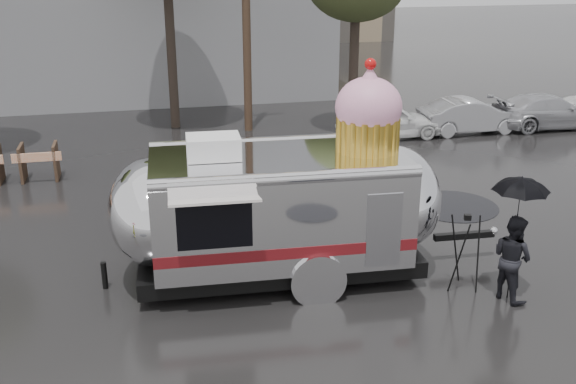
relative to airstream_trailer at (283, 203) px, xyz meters
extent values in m
plane|color=black|center=(-1.35, -2.85, -1.52)|extent=(120.00, 120.00, 0.00)
cylinder|color=black|center=(4.96, 2.70, -1.51)|extent=(2.24, 2.24, 0.01)
cylinder|color=#382D26|center=(-1.35, 12.15, 1.86)|extent=(0.32, 0.32, 6.75)
cylinder|color=#382D26|center=(4.65, 10.15, 1.18)|extent=(0.32, 0.32, 5.40)
cube|color=#473323|center=(-5.85, 7.15, -1.02)|extent=(0.08, 0.80, 1.00)
cube|color=#473323|center=(-4.95, 7.15, -1.02)|extent=(0.08, 0.80, 1.00)
cube|color=#E5590C|center=(-5.40, 6.77, -0.77)|extent=(1.30, 0.04, 0.25)
imported|color=silver|center=(5.65, 9.15, -0.82)|extent=(4.00, 1.80, 1.40)
imported|color=#B2B2B7|center=(8.65, 9.15, -0.82)|extent=(4.00, 1.80, 1.40)
imported|color=#B2B2B7|center=(11.65, 9.15, -0.80)|extent=(4.20, 1.80, 1.44)
cube|color=silver|center=(-0.10, 0.01, 0.00)|extent=(4.86, 2.69, 1.94)
ellipsoid|color=silver|center=(2.27, -0.09, 0.00)|extent=(1.73, 2.55, 1.94)
ellipsoid|color=silver|center=(-2.48, 0.11, 0.00)|extent=(1.73, 2.55, 1.94)
cube|color=black|center=(-0.10, 0.01, -1.14)|extent=(5.49, 2.40, 0.32)
cylinder|color=black|center=(0.39, -1.13, -1.14)|extent=(0.77, 0.27, 0.76)
cylinder|color=black|center=(0.49, 1.10, -1.14)|extent=(0.77, 0.27, 0.76)
cylinder|color=silver|center=(0.38, -1.28, -1.08)|extent=(1.04, 0.15, 1.04)
cube|color=black|center=(3.79, -0.16, -0.98)|extent=(1.30, 0.19, 0.13)
sphere|color=silver|center=(4.43, -0.19, -0.92)|extent=(0.18, 0.18, 0.17)
cylinder|color=black|center=(-3.45, 0.16, -1.25)|extent=(0.11, 0.11, 0.54)
cube|color=maroon|center=(-0.15, -1.23, -0.49)|extent=(4.75, 0.24, 0.22)
cube|color=maroon|center=(-0.05, 1.25, -0.49)|extent=(4.75, 0.24, 0.22)
cube|color=black|center=(-1.45, -1.18, 0.16)|extent=(1.30, 0.09, 0.86)
cube|color=beige|center=(-1.46, -1.44, 0.70)|extent=(1.53, 0.60, 0.15)
cube|color=silver|center=(1.57, -1.32, -0.17)|extent=(0.65, 0.06, 1.40)
cube|color=white|center=(-1.29, 0.06, 1.19)|extent=(1.00, 0.74, 0.41)
cylinder|color=gold|center=(1.63, -0.07, 1.29)|extent=(1.17, 1.17, 0.65)
ellipsoid|color=#F29FC2|center=(1.63, -0.07, 1.81)|extent=(1.31, 1.31, 1.12)
cone|color=#F29FC2|center=(1.63, -0.07, 2.37)|extent=(0.56, 0.56, 0.43)
sphere|color=red|center=(1.63, -0.07, 2.61)|extent=(0.23, 0.23, 0.22)
imported|color=black|center=(3.88, -1.84, -0.70)|extent=(0.66, 0.88, 1.64)
imported|color=black|center=(3.88, -1.84, 0.45)|extent=(1.23, 1.23, 0.84)
cylinder|color=black|center=(3.88, -1.84, -0.69)|extent=(0.02, 0.02, 1.65)
cylinder|color=black|center=(3.44, -1.39, -0.80)|extent=(0.12, 0.32, 1.46)
cylinder|color=black|center=(3.14, -1.06, -0.80)|extent=(0.33, 0.10, 1.46)
cylinder|color=black|center=(3.01, -1.49, -0.80)|extent=(0.24, 0.26, 1.46)
cube|color=black|center=(3.20, -1.31, -0.05)|extent=(0.15, 0.14, 0.10)
camera|label=1|loc=(-2.52, -11.78, 4.65)|focal=42.00mm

